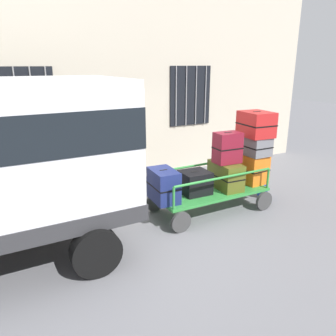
{
  "coord_description": "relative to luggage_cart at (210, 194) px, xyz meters",
  "views": [
    {
      "loc": [
        -2.61,
        -5.13,
        2.8
      ],
      "look_at": [
        0.15,
        -0.14,
        1.03
      ],
      "focal_mm": 35.97,
      "sensor_mm": 36.0,
      "label": 1
    }
  ],
  "objects": [
    {
      "name": "ground_plane",
      "position": [
        -1.09,
        0.14,
        -0.35
      ],
      "size": [
        40.0,
        40.0,
        0.0
      ],
      "primitive_type": "plane",
      "color": "slate"
    },
    {
      "name": "building_wall",
      "position": [
        -1.09,
        2.68,
        2.14
      ],
      "size": [
        12.0,
        0.38,
        5.0
      ],
      "color": "#BCB29E",
      "rests_on": "ground"
    },
    {
      "name": "luggage_cart",
      "position": [
        0.0,
        0.0,
        0.0
      ],
      "size": [
        2.31,
        1.05,
        0.43
      ],
      "color": "#2D8438",
      "rests_on": "ground"
    },
    {
      "name": "cart_railing",
      "position": [
        0.0,
        -0.0,
        0.43
      ],
      "size": [
        2.2,
        0.92,
        0.42
      ],
      "color": "#2D8438",
      "rests_on": "luggage_cart"
    },
    {
      "name": "suitcase_left_bottom",
      "position": [
        -1.04,
        -0.0,
        0.37
      ],
      "size": [
        0.46,
        0.68,
        0.58
      ],
      "color": "navy",
      "rests_on": "luggage_cart"
    },
    {
      "name": "suitcase_midleft_bottom",
      "position": [
        -0.35,
        0.03,
        0.29
      ],
      "size": [
        0.55,
        0.52,
        0.44
      ],
      "color": "black",
      "rests_on": "luggage_cart"
    },
    {
      "name": "suitcase_center_bottom",
      "position": [
        0.35,
        -0.02,
        0.34
      ],
      "size": [
        0.47,
        0.79,
        0.53
      ],
      "color": "#4C5119",
      "rests_on": "luggage_cart"
    },
    {
      "name": "suitcase_center_middle",
      "position": [
        0.35,
        -0.03,
        0.9
      ],
      "size": [
        0.53,
        0.38,
        0.6
      ],
      "color": "maroon",
      "rests_on": "suitcase_center_bottom"
    },
    {
      "name": "suitcase_midright_bottom",
      "position": [
        1.04,
        -0.03,
        0.38
      ],
      "size": [
        0.5,
        0.56,
        0.6
      ],
      "color": "orange",
      "rests_on": "luggage_cart"
    },
    {
      "name": "suitcase_midright_middle",
      "position": [
        1.04,
        -0.02,
        0.86
      ],
      "size": [
        0.46,
        0.65,
        0.37
      ],
      "color": "slate",
      "rests_on": "suitcase_midright_bottom"
    },
    {
      "name": "suitcase_midright_top",
      "position": [
        1.04,
        -0.03,
        1.3
      ],
      "size": [
        0.58,
        0.69,
        0.5
      ],
      "color": "#B21E1E",
      "rests_on": "suitcase_midright_middle"
    },
    {
      "name": "backpack",
      "position": [
        1.39,
        0.03,
        -0.13
      ],
      "size": [
        0.27,
        0.22,
        0.44
      ],
      "color": "navy",
      "rests_on": "ground"
    }
  ]
}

